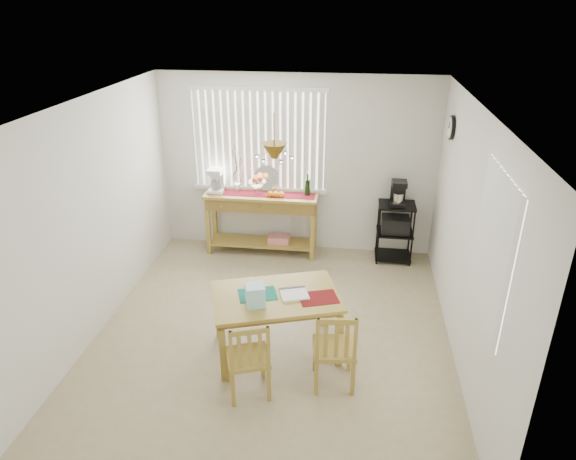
# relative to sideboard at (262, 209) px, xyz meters

# --- Properties ---
(ground) EXTENTS (4.00, 4.50, 0.01)m
(ground) POSITION_rel_sideboard_xyz_m (0.48, -2.00, -0.70)
(ground) COLOR tan
(room_shell) EXTENTS (4.20, 4.70, 2.70)m
(room_shell) POSITION_rel_sideboard_xyz_m (0.48, -1.98, 1.00)
(room_shell) COLOR silver
(room_shell) RESTS_ON ground
(sideboard) EXTENTS (1.64, 0.46, 0.92)m
(sideboard) POSITION_rel_sideboard_xyz_m (0.00, 0.00, 0.00)
(sideboard) COLOR #AB8F3A
(sideboard) RESTS_ON ground
(sideboard_items) EXTENTS (1.56, 0.39, 0.71)m
(sideboard_items) POSITION_rel_sideboard_xyz_m (-0.28, 0.02, 0.37)
(sideboard_items) COLOR maroon
(sideboard_items) RESTS_ON sideboard
(wire_cart) EXTENTS (0.51, 0.41, 0.87)m
(wire_cart) POSITION_rel_sideboard_xyz_m (1.93, 0.00, -0.17)
(wire_cart) COLOR black
(wire_cart) RESTS_ON ground
(cart_items) EXTENTS (0.20, 0.25, 0.36)m
(cart_items) POSITION_rel_sideboard_xyz_m (1.93, 0.01, 0.34)
(cart_items) COLOR black
(cart_items) RESTS_ON wire_cart
(dining_table) EXTENTS (1.51, 1.21, 0.70)m
(dining_table) POSITION_rel_sideboard_xyz_m (0.56, -2.32, -0.07)
(dining_table) COLOR #AB8F3A
(dining_table) RESTS_ON ground
(table_items) EXTENTS (1.10, 0.52, 0.22)m
(table_items) POSITION_rel_sideboard_xyz_m (0.48, -2.47, 0.09)
(table_items) COLOR #147462
(table_items) RESTS_ON dining_table
(chair_left) EXTENTS (0.51, 0.51, 0.86)m
(chair_left) POSITION_rel_sideboard_xyz_m (0.41, -3.03, -0.27)
(chair_left) COLOR #AB8F3A
(chair_left) RESTS_ON ground
(chair_right) EXTENTS (0.46, 0.46, 0.89)m
(chair_right) POSITION_rel_sideboard_xyz_m (1.21, -2.80, -0.26)
(chair_right) COLOR #AB8F3A
(chair_right) RESTS_ON ground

